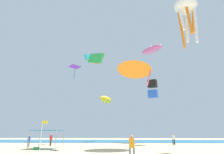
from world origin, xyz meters
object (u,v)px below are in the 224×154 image
at_px(kite_inflatable_yellow, 106,99).
at_px(banner_flag, 42,132).
at_px(canopy_tent, 48,131).
at_px(kite_parafoil_teal, 89,57).
at_px(kite_inflatable_pink, 152,49).
at_px(kite_parafoil_green, 95,59).
at_px(person_rightmost, 174,138).
at_px(person_leftmost, 51,139).
at_px(kite_delta_orange, 135,68).
at_px(cooler_box, 36,148).
at_px(kite_octopus_white, 186,7).
at_px(person_near_tent, 29,140).
at_px(person_central, 132,145).
at_px(kite_box_black, 153,89).
at_px(kite_diamond_purple, 75,67).

bearing_deg(kite_inflatable_yellow, banner_flag, 10.87).
distance_m(canopy_tent, banner_flag, 3.83).
relative_size(canopy_tent, kite_parafoil_teal, 0.84).
relative_size(kite_inflatable_pink, kite_parafoil_green, 1.30).
bearing_deg(banner_flag, kite_parafoil_green, 55.85).
xyz_separation_m(person_rightmost, kite_parafoil_green, (-12.60, -5.69, 12.17)).
xyz_separation_m(person_leftmost, kite_delta_orange, (12.87, -3.73, 10.00)).
relative_size(kite_inflatable_pink, kite_delta_orange, 0.88).
xyz_separation_m(cooler_box, kite_parafoil_green, (5.88, 4.87, 13.04)).
bearing_deg(banner_flag, canopy_tent, 102.74).
distance_m(person_rightmost, kite_octopus_white, 20.59).
relative_size(person_near_tent, kite_inflatable_yellow, 0.28).
distance_m(person_rightmost, kite_parafoil_green, 18.41).
height_order(person_rightmost, kite_inflatable_yellow, kite_inflatable_yellow).
xyz_separation_m(person_central, kite_octopus_white, (8.70, 7.99, 18.10)).
bearing_deg(kite_inflatable_yellow, kite_box_black, 63.92).
xyz_separation_m(person_rightmost, kite_delta_orange, (-6.58, -7.17, 10.01)).
relative_size(kite_parafoil_green, kite_box_black, 1.27).
distance_m(kite_delta_orange, kite_parafoil_teal, 16.88).
xyz_separation_m(cooler_box, kite_parafoil_teal, (2.73, 15.74, 17.84)).
bearing_deg(canopy_tent, kite_parafoil_green, 29.18).
relative_size(canopy_tent, person_rightmost, 1.89).
xyz_separation_m(kite_octopus_white, kite_box_black, (-3.46, 11.54, -9.22)).
xyz_separation_m(cooler_box, kite_diamond_purple, (-2.18, 23.08, 18.21)).
xyz_separation_m(kite_octopus_white, kite_diamond_purple, (-21.49, 22.38, -0.73)).
bearing_deg(canopy_tent, banner_flag, -77.26).
distance_m(person_leftmost, cooler_box, 7.24).
distance_m(person_near_tent, kite_parafoil_green, 15.08).
bearing_deg(kite_delta_orange, banner_flag, 51.89).
distance_m(person_leftmost, banner_flag, 9.35).
distance_m(kite_octopus_white, kite_inflatable_yellow, 27.55).
distance_m(canopy_tent, kite_octopus_white, 25.42).
bearing_deg(kite_octopus_white, kite_inflatable_pink, -107.23).
bearing_deg(kite_parafoil_teal, person_near_tent, -13.68).
xyz_separation_m(banner_flag, kite_parafoil_teal, (1.44, 17.64, 16.07)).
xyz_separation_m(kite_parafoil_green, kite_diamond_purple, (-8.05, 18.22, 5.17)).
height_order(person_near_tent, person_leftmost, person_leftmost).
bearing_deg(kite_inflatable_pink, person_central, 119.12).
relative_size(kite_inflatable_yellow, kite_parafoil_teal, 1.45).
distance_m(cooler_box, kite_parafoil_teal, 23.94).
distance_m(person_central, kite_parafoil_green, 17.85).
distance_m(person_rightmost, kite_inflatable_pink, 25.07).
relative_size(kite_box_black, kite_parafoil_teal, 0.89).
distance_m(kite_octopus_white, kite_diamond_purple, 31.03).
height_order(person_rightmost, kite_octopus_white, kite_octopus_white).
bearing_deg(kite_box_black, kite_inflatable_pink, 99.08).
xyz_separation_m(banner_flag, kite_diamond_purple, (-3.46, 24.99, 16.45)).
distance_m(canopy_tent, kite_box_black, 20.16).
bearing_deg(kite_parafoil_green, kite_inflatable_pink, 113.92).
bearing_deg(kite_diamond_purple, cooler_box, 143.84).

